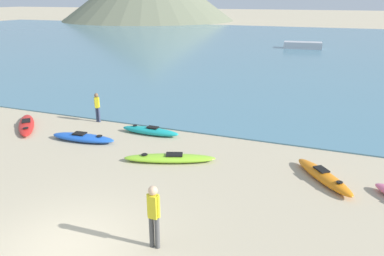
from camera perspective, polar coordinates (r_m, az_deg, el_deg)
name	(u,v)px	position (r m, az deg, el deg)	size (l,w,h in m)	color
ground_plane	(64,249)	(10.61, -18.97, -16.98)	(400.00, 400.00, 0.00)	tan
bay_water	(290,47)	(51.31, 14.75, 11.91)	(160.00, 70.00, 0.06)	teal
kayak_on_sand_0	(83,138)	(17.41, -16.28, -1.42)	(3.09, 1.00, 0.38)	blue
kayak_on_sand_1	(170,158)	(14.71, -3.40, -4.61)	(3.62, 1.90, 0.33)	#8CCC2D
kayak_on_sand_2	(323,176)	(13.97, 19.40, -6.94)	(2.35, 2.76, 0.40)	orange
kayak_on_sand_3	(26,125)	(20.21, -23.91, 0.46)	(2.91, 3.05, 0.33)	red
kayak_on_sand_4	(150,131)	(17.64, -6.39, -0.44)	(2.88, 0.60, 0.40)	teal
person_near_foreground	(154,213)	(9.63, -5.86, -12.76)	(0.36, 0.24, 1.76)	#4C4C4C
person_near_waterline	(97,106)	(19.72, -14.25, 3.33)	(0.31, 0.26, 1.52)	#384260
moored_boat_0	(303,45)	(49.55, 16.51, 12.01)	(4.68, 2.21, 0.80)	#B2B2B7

